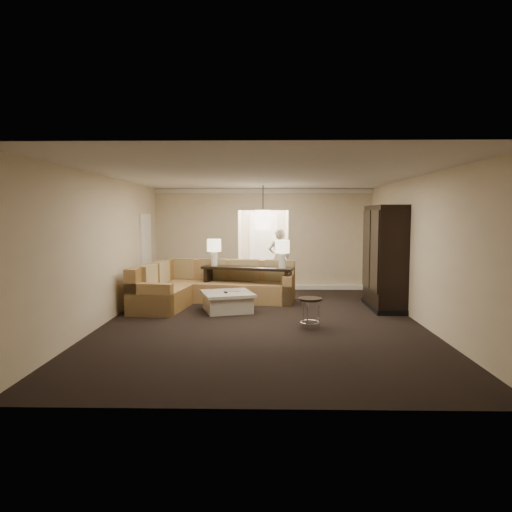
{
  "coord_description": "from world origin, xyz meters",
  "views": [
    {
      "loc": [
        0.06,
        -8.67,
        2.04
      ],
      "look_at": [
        -0.14,
        1.2,
        1.18
      ],
      "focal_mm": 32.0,
      "sensor_mm": 36.0,
      "label": 1
    }
  ],
  "objects_px": {
    "sectional_sofa": "(206,286)",
    "console_table": "(247,281)",
    "armoire": "(385,259)",
    "person": "(279,255)",
    "coffee_table": "(227,301)",
    "drink_table": "(310,306)"
  },
  "relations": [
    {
      "from": "sectional_sofa",
      "to": "drink_table",
      "type": "relative_size",
      "value": 6.56
    },
    {
      "from": "armoire",
      "to": "drink_table",
      "type": "xyz_separation_m",
      "value": [
        -1.81,
        -1.8,
        -0.7
      ]
    },
    {
      "from": "armoire",
      "to": "person",
      "type": "height_order",
      "value": "armoire"
    },
    {
      "from": "person",
      "to": "sectional_sofa",
      "type": "bearing_deg",
      "value": 45.55
    },
    {
      "from": "sectional_sofa",
      "to": "coffee_table",
      "type": "relative_size",
      "value": 2.81
    },
    {
      "from": "coffee_table",
      "to": "person",
      "type": "bearing_deg",
      "value": 69.95
    },
    {
      "from": "console_table",
      "to": "coffee_table",
      "type": "bearing_deg",
      "value": -95.06
    },
    {
      "from": "sectional_sofa",
      "to": "coffee_table",
      "type": "distance_m",
      "value": 1.09
    },
    {
      "from": "drink_table",
      "to": "coffee_table",
      "type": "bearing_deg",
      "value": 138.75
    },
    {
      "from": "sectional_sofa",
      "to": "console_table",
      "type": "relative_size",
      "value": 1.61
    },
    {
      "from": "coffee_table",
      "to": "armoire",
      "type": "distance_m",
      "value": 3.57
    },
    {
      "from": "sectional_sofa",
      "to": "console_table",
      "type": "distance_m",
      "value": 1.0
    },
    {
      "from": "coffee_table",
      "to": "drink_table",
      "type": "relative_size",
      "value": 2.34
    },
    {
      "from": "sectional_sofa",
      "to": "armoire",
      "type": "bearing_deg",
      "value": 0.67
    },
    {
      "from": "person",
      "to": "armoire",
      "type": "bearing_deg",
      "value": 119.81
    },
    {
      "from": "sectional_sofa",
      "to": "armoire",
      "type": "xyz_separation_m",
      "value": [
        4.03,
        -0.53,
        0.7
      ]
    },
    {
      "from": "armoire",
      "to": "drink_table",
      "type": "relative_size",
      "value": 4.14
    },
    {
      "from": "sectional_sofa",
      "to": "person",
      "type": "relative_size",
      "value": 1.93
    },
    {
      "from": "armoire",
      "to": "person",
      "type": "distance_m",
      "value": 3.69
    },
    {
      "from": "coffee_table",
      "to": "console_table",
      "type": "relative_size",
      "value": 0.57
    },
    {
      "from": "console_table",
      "to": "armoire",
      "type": "xyz_separation_m",
      "value": [
        3.05,
        -0.67,
        0.59
      ]
    },
    {
      "from": "drink_table",
      "to": "person",
      "type": "distance_m",
      "value": 4.78
    }
  ]
}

